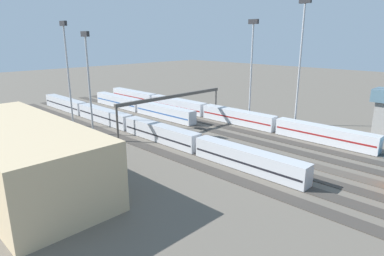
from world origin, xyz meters
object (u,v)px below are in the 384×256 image
train_on_track_0 (232,116)px  light_mast_0 (301,52)px  maintenance_shed (18,155)px  train_on_track_2 (140,106)px  light_mast_3 (67,61)px  light_mast_1 (88,70)px  light_mast_2 (252,59)px  train_on_track_5 (130,123)px  signal_gantry (173,99)px

train_on_track_0 → light_mast_0: light_mast_0 is taller
maintenance_shed → train_on_track_2: bearing=-57.4°
light_mast_0 → light_mast_3: bearing=38.6°
light_mast_0 → light_mast_1: light_mast_0 is taller
light_mast_2 → train_on_track_2: bearing=20.4°
train_on_track_5 → signal_gantry: (-5.50, -10.00, 5.65)m
train_on_track_0 → light_mast_2: light_mast_2 is taller
train_on_track_5 → maintenance_shed: maintenance_shed is taller
light_mast_0 → light_mast_2: 13.40m
light_mast_1 → light_mast_0: bearing=-133.4°
light_mast_1 → signal_gantry: light_mast_1 is taller
light_mast_0 → maintenance_shed: 63.08m
light_mast_1 → light_mast_3: light_mast_3 is taller
train_on_track_2 → light_mast_1: (-12.06, 23.23, 13.83)m
train_on_track_2 → train_on_track_5: size_ratio=0.49×
train_on_track_2 → maintenance_shed: size_ratio=1.20×
light_mast_0 → light_mast_2: (13.19, 0.80, -2.26)m
train_on_track_2 → train_on_track_0: size_ratio=0.41×
light_mast_1 → train_on_track_5: bearing=-114.7°
train_on_track_2 → signal_gantry: 22.64m
light_mast_2 → signal_gantry: size_ratio=0.79×
light_mast_2 → light_mast_3: bearing=47.8°
light_mast_3 → light_mast_1: bearing=178.9°
train_on_track_0 → light_mast_0: bearing=-169.7°
light_mast_3 → signal_gantry: bearing=-138.3°
signal_gantry → maintenance_shed: size_ratio=0.89×
light_mast_1 → light_mast_2: light_mast_2 is taller
train_on_track_5 → light_mast_3: size_ratio=3.53×
train_on_track_0 → train_on_track_2: bearing=19.0°
light_mast_0 → signal_gantry: size_ratio=0.91×
light_mast_0 → signal_gantry: light_mast_0 is taller
train_on_track_0 → light_mast_0: (-17.37, -3.17, 17.76)m
signal_gantry → light_mast_3: bearing=41.7°
light_mast_0 → light_mast_3: light_mast_0 is taller
train_on_track_5 → train_on_track_2: bearing=-43.4°
light_mast_3 → light_mast_2: bearing=-132.2°
train_on_track_5 → light_mast_0: bearing=-137.3°
train_on_track_5 → light_mast_2: light_mast_2 is taller
light_mast_0 → light_mast_2: bearing=3.5°
signal_gantry → train_on_track_0: bearing=-117.2°
signal_gantry → light_mast_1: bearing=63.0°
train_on_track_2 → light_mast_3: 27.65m
light_mast_0 → train_on_track_2: bearing=15.8°
train_on_track_5 → light_mast_3: light_mast_3 is taller
train_on_track_0 → signal_gantry: 17.77m
light_mast_1 → maintenance_shed: bearing=127.4°
train_on_track_2 → light_mast_0: light_mast_0 is taller
light_mast_3 → train_on_track_5: bearing=-151.4°
light_mast_0 → signal_gantry: (25.08, 18.17, -12.17)m
train_on_track_5 → light_mast_1: (3.79, 8.23, 13.83)m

